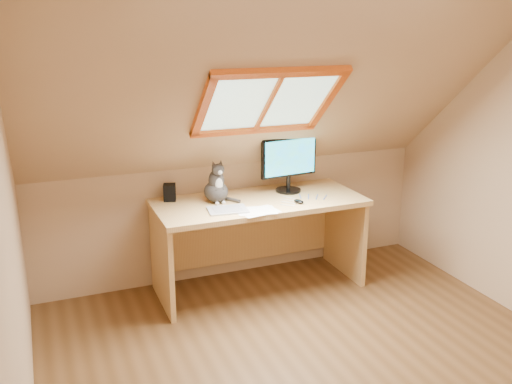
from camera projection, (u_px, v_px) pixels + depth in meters
name	position (u px, v px, depth m)	size (l,w,h in m)	color
ground	(330.00, 379.00, 3.62)	(3.50, 3.50, 0.00)	brown
room_shell	(348.00, 163.00, 3.12)	(3.52, 3.52, 2.41)	tan
desk	(256.00, 224.00, 4.77)	(1.71, 0.75, 0.78)	tan
monitor	(289.00, 161.00, 4.79)	(0.51, 0.22, 0.47)	black
cat	(216.00, 187.00, 4.56)	(0.21, 0.24, 0.35)	#3A3634
desk_speaker	(170.00, 192.00, 4.60)	(0.10, 0.10, 0.14)	black
graphics_tablet	(228.00, 210.00, 4.37)	(0.30, 0.21, 0.01)	#B2B2B7
mouse	(299.00, 201.00, 4.55)	(0.05, 0.09, 0.03)	black
papers	(255.00, 211.00, 4.36)	(0.33, 0.27, 0.00)	white
cables	(303.00, 199.00, 4.66)	(0.51, 0.26, 0.01)	silver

